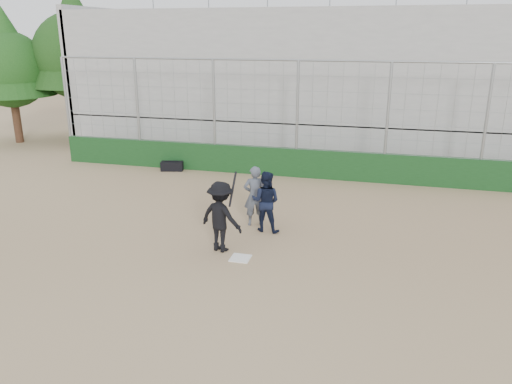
% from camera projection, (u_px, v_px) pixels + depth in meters
% --- Properties ---
extents(ground, '(90.00, 90.00, 0.00)m').
position_uv_depth(ground, '(240.00, 259.00, 11.27)').
color(ground, olive).
rests_on(ground, ground).
extents(home_plate, '(0.44, 0.44, 0.02)m').
position_uv_depth(home_plate, '(240.00, 258.00, 11.26)').
color(home_plate, white).
rests_on(home_plate, ground).
extents(backstop, '(18.10, 0.25, 4.04)m').
position_uv_depth(backstop, '(296.00, 150.00, 17.43)').
color(backstop, '#113514').
rests_on(backstop, ground).
extents(bleachers, '(20.25, 6.70, 6.98)m').
position_uv_depth(bleachers, '(318.00, 80.00, 21.39)').
color(bleachers, gray).
rests_on(bleachers, ground).
extents(tree_left, '(4.48, 4.48, 7.00)m').
position_uv_depth(tree_left, '(76.00, 44.00, 22.71)').
color(tree_left, '#3D2216').
rests_on(tree_left, ground).
extents(tree_right, '(3.84, 3.84, 6.00)m').
position_uv_depth(tree_right, '(8.00, 59.00, 22.12)').
color(tree_right, '#362013').
rests_on(tree_right, ground).
extents(batter_at_plate, '(1.22, 0.93, 1.83)m').
position_uv_depth(batter_at_plate, '(221.00, 217.00, 11.47)').
color(batter_at_plate, black).
rests_on(batter_at_plate, ground).
extents(catcher_crouched, '(0.84, 0.69, 1.09)m').
position_uv_depth(catcher_crouched, '(265.00, 211.00, 12.68)').
color(catcher_crouched, black).
rests_on(catcher_crouched, ground).
extents(umpire, '(0.69, 0.58, 1.45)m').
position_uv_depth(umpire, '(255.00, 199.00, 13.04)').
color(umpire, '#474D5A').
rests_on(umpire, ground).
extents(equipment_bag, '(0.86, 0.51, 0.38)m').
position_uv_depth(equipment_bag, '(172.00, 166.00, 18.41)').
color(equipment_bag, black).
rests_on(equipment_bag, ground).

